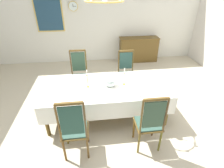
# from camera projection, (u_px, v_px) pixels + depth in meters

# --- Properties ---
(ground) EXTENTS (7.49, 6.54, 0.04)m
(ground) POSITION_uv_depth(u_px,v_px,m) (107.00, 113.00, 4.02)
(ground) COLOR beige
(back_wall) EXTENTS (7.49, 0.08, 3.05)m
(back_wall) POSITION_uv_depth(u_px,v_px,m) (97.00, 19.00, 6.08)
(back_wall) COLOR silver
(back_wall) RESTS_ON ground
(dining_table) EXTENTS (2.59, 1.19, 0.75)m
(dining_table) POSITION_uv_depth(u_px,v_px,m) (106.00, 89.00, 3.63)
(dining_table) COLOR #513A13
(dining_table) RESTS_ON ground
(tablecloth) EXTENTS (2.61, 1.21, 0.39)m
(tablecloth) POSITION_uv_depth(u_px,v_px,m) (106.00, 90.00, 3.64)
(tablecloth) COLOR white
(tablecloth) RESTS_ON dining_table
(chair_south_a) EXTENTS (0.44, 0.42, 1.20)m
(chair_south_a) POSITION_uv_depth(u_px,v_px,m) (74.00, 128.00, 2.74)
(chair_south_a) COLOR #504413
(chair_south_a) RESTS_ON ground
(chair_north_a) EXTENTS (0.44, 0.42, 1.18)m
(chair_north_a) POSITION_uv_depth(u_px,v_px,m) (79.00, 73.00, 4.47)
(chair_north_a) COLOR brown
(chair_north_a) RESTS_ON ground
(chair_south_b) EXTENTS (0.44, 0.42, 1.17)m
(chair_south_b) POSITION_uv_depth(u_px,v_px,m) (150.00, 122.00, 2.88)
(chair_south_b) COLOR #573C11
(chair_south_b) RESTS_ON ground
(chair_north_b) EXTENTS (0.44, 0.42, 1.12)m
(chair_north_b) POSITION_uv_depth(u_px,v_px,m) (126.00, 71.00, 4.61)
(chair_north_b) COLOR brown
(chair_north_b) RESTS_ON ground
(soup_tureen) EXTENTS (0.26, 0.26, 0.21)m
(soup_tureen) POSITION_uv_depth(u_px,v_px,m) (110.00, 81.00, 3.55)
(soup_tureen) COLOR white
(soup_tureen) RESTS_ON tablecloth
(candlestick_west) EXTENTS (0.07, 0.07, 0.39)m
(candlestick_west) POSITION_uv_depth(u_px,v_px,m) (87.00, 80.00, 3.47)
(candlestick_west) COLOR gold
(candlestick_west) RESTS_ON tablecloth
(candlestick_east) EXTENTS (0.07, 0.07, 0.38)m
(candlestick_east) POSITION_uv_depth(u_px,v_px,m) (124.00, 78.00, 3.55)
(candlestick_east) COLOR gold
(candlestick_east) RESTS_ON tablecloth
(bowl_near_left) EXTENTS (0.16, 0.16, 0.03)m
(bowl_near_left) POSITION_uv_depth(u_px,v_px,m) (91.00, 75.00, 3.97)
(bowl_near_left) COLOR white
(bowl_near_left) RESTS_ON tablecloth
(bowl_near_right) EXTENTS (0.15, 0.15, 0.03)m
(bowl_near_right) POSITION_uv_depth(u_px,v_px,m) (112.00, 74.00, 4.03)
(bowl_near_right) COLOR white
(bowl_near_right) RESTS_ON tablecloth
(spoon_primary) EXTENTS (0.07, 0.17, 0.01)m
(spoon_primary) POSITION_uv_depth(u_px,v_px,m) (86.00, 75.00, 3.99)
(spoon_primary) COLOR gold
(spoon_primary) RESTS_ON tablecloth
(spoon_secondary) EXTENTS (0.03, 0.18, 0.01)m
(spoon_secondary) POSITION_uv_depth(u_px,v_px,m) (117.00, 74.00, 4.07)
(spoon_secondary) COLOR gold
(spoon_secondary) RESTS_ON tablecloth
(sideboard) EXTENTS (1.44, 0.48, 0.90)m
(sideboard) POSITION_uv_depth(u_px,v_px,m) (138.00, 49.00, 6.51)
(sideboard) COLOR brown
(sideboard) RESTS_ON ground
(mounted_clock) EXTENTS (0.32, 0.06, 0.32)m
(mounted_clock) POSITION_uv_depth(u_px,v_px,m) (73.00, 6.00, 5.72)
(mounted_clock) COLOR #D1B251
(framed_painting) EXTENTS (0.92, 0.05, 1.09)m
(framed_painting) POSITION_uv_depth(u_px,v_px,m) (49.00, 15.00, 5.77)
(framed_painting) COLOR #D1B251
(chandelier) EXTENTS (0.66, 0.66, 0.66)m
(chandelier) POSITION_uv_depth(u_px,v_px,m) (104.00, 0.00, 2.78)
(chandelier) COLOR gold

